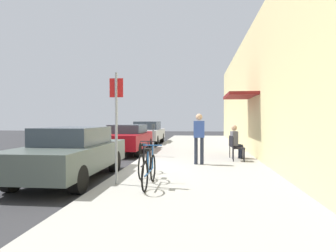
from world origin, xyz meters
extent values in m
plane|color=#2D2D30|center=(0.00, 0.00, 0.00)|extent=(60.00, 60.00, 0.00)
cube|color=#9E9B93|center=(2.25, 2.00, 0.06)|extent=(4.50, 32.00, 0.12)
cube|color=beige|center=(4.65, 2.00, 2.82)|extent=(0.30, 32.00, 5.64)
cube|color=maroon|center=(3.95, 3.41, 2.60)|extent=(1.10, 2.80, 0.12)
cube|color=#47514C|center=(-1.10, -1.36, 0.64)|extent=(1.80, 4.40, 0.64)
cube|color=#333D47|center=(-1.10, -1.21, 1.19)|extent=(1.48, 2.11, 0.46)
cylinder|color=black|center=(-0.31, 0.00, 0.32)|extent=(0.22, 0.64, 0.64)
cylinder|color=black|center=(-1.89, 0.00, 0.32)|extent=(0.22, 0.64, 0.64)
cylinder|color=black|center=(-0.31, -2.72, 0.32)|extent=(0.22, 0.64, 0.64)
cylinder|color=black|center=(-1.89, -2.72, 0.32)|extent=(0.22, 0.64, 0.64)
cube|color=maroon|center=(-1.10, 4.77, 0.64)|extent=(1.80, 4.40, 0.65)
cube|color=#333D47|center=(-1.10, 4.92, 1.17)|extent=(1.48, 2.11, 0.40)
cylinder|color=black|center=(-0.31, 6.13, 0.32)|extent=(0.22, 0.64, 0.64)
cylinder|color=black|center=(-1.89, 6.13, 0.32)|extent=(0.22, 0.64, 0.64)
cylinder|color=black|center=(-0.31, 3.41, 0.32)|extent=(0.22, 0.64, 0.64)
cylinder|color=black|center=(-1.89, 3.41, 0.32)|extent=(0.22, 0.64, 0.64)
cube|color=#B7B7BC|center=(-1.10, 10.10, 0.64)|extent=(1.80, 4.40, 0.64)
cube|color=#333D47|center=(-1.10, 10.25, 1.22)|extent=(1.48, 2.11, 0.51)
cylinder|color=black|center=(-0.31, 11.46, 0.32)|extent=(0.22, 0.64, 0.64)
cylinder|color=black|center=(-1.89, 11.46, 0.32)|extent=(0.22, 0.64, 0.64)
cylinder|color=black|center=(-0.31, 8.73, 0.32)|extent=(0.22, 0.64, 0.64)
cylinder|color=black|center=(-1.89, 8.73, 0.32)|extent=(0.22, 0.64, 0.64)
cylinder|color=slate|center=(0.45, 2.90, 0.67)|extent=(0.07, 0.07, 1.10)
cube|color=#383D42|center=(0.45, 2.90, 1.33)|extent=(0.12, 0.10, 0.22)
cylinder|color=gray|center=(0.40, -2.22, 1.42)|extent=(0.06, 0.06, 2.60)
cube|color=red|center=(0.40, -2.20, 2.37)|extent=(0.32, 0.02, 0.44)
torus|color=black|center=(1.20, -1.82, 0.45)|extent=(0.04, 0.66, 0.66)
torus|color=black|center=(1.20, -2.87, 0.45)|extent=(0.04, 0.66, 0.66)
cylinder|color=#1E4C8C|center=(1.20, -2.35, 0.45)|extent=(0.04, 1.05, 0.04)
cylinder|color=#1E4C8C|center=(1.20, -2.50, 0.70)|extent=(0.04, 0.04, 0.50)
cube|color=black|center=(1.20, -2.50, 0.97)|extent=(0.10, 0.20, 0.06)
cylinder|color=#1E4C8C|center=(1.20, -1.87, 0.73)|extent=(0.03, 0.03, 0.56)
cylinder|color=#1E4C8C|center=(1.20, -1.87, 1.01)|extent=(0.46, 0.03, 0.03)
torus|color=black|center=(0.88, -0.63, 0.45)|extent=(0.04, 0.66, 0.66)
torus|color=black|center=(0.88, -1.68, 0.45)|extent=(0.04, 0.66, 0.66)
cylinder|color=black|center=(0.88, -1.16, 0.45)|extent=(0.04, 1.05, 0.04)
cylinder|color=black|center=(0.88, -1.31, 0.70)|extent=(0.04, 0.04, 0.50)
cube|color=black|center=(0.88, -1.31, 0.97)|extent=(0.10, 0.20, 0.06)
cylinder|color=black|center=(0.88, -0.68, 0.73)|extent=(0.03, 0.03, 0.56)
cylinder|color=black|center=(0.88, -0.68, 1.01)|extent=(0.46, 0.03, 0.03)
cylinder|color=black|center=(3.94, 2.10, 0.34)|extent=(0.04, 0.04, 0.45)
cylinder|color=black|center=(3.91, 1.72, 0.34)|extent=(0.04, 0.04, 0.45)
cylinder|color=black|center=(3.56, 2.13, 0.34)|extent=(0.04, 0.04, 0.45)
cylinder|color=black|center=(3.53, 1.75, 0.34)|extent=(0.04, 0.04, 0.45)
cube|color=black|center=(3.73, 1.92, 0.59)|extent=(0.47, 0.47, 0.03)
cube|color=black|center=(3.53, 1.94, 0.79)|extent=(0.07, 0.44, 0.40)
cylinder|color=black|center=(3.88, 2.92, 0.34)|extent=(0.04, 0.04, 0.45)
cylinder|color=black|center=(3.96, 2.54, 0.34)|extent=(0.04, 0.04, 0.45)
cylinder|color=black|center=(3.51, 2.84, 0.34)|extent=(0.04, 0.04, 0.45)
cylinder|color=black|center=(3.59, 2.47, 0.34)|extent=(0.04, 0.04, 0.45)
cube|color=black|center=(3.73, 2.69, 0.59)|extent=(0.52, 0.52, 0.03)
cube|color=black|center=(3.53, 2.65, 0.79)|extent=(0.11, 0.44, 0.40)
cylinder|color=#232838|center=(3.89, 2.83, 0.35)|extent=(0.11, 0.11, 0.47)
cylinder|color=#232838|center=(3.76, 2.80, 0.59)|extent=(0.38, 0.21, 0.14)
cylinder|color=#232838|center=(3.93, 2.63, 0.35)|extent=(0.11, 0.11, 0.47)
cylinder|color=#232838|center=(3.80, 2.61, 0.59)|extent=(0.38, 0.21, 0.14)
cube|color=#595960|center=(3.66, 2.68, 0.89)|extent=(0.29, 0.40, 0.56)
sphere|color=tan|center=(3.66, 2.68, 1.30)|extent=(0.22, 0.22, 0.22)
cylinder|color=#232838|center=(2.21, 1.00, 0.57)|extent=(0.12, 0.12, 0.90)
cylinder|color=#232838|center=(2.41, 1.00, 0.57)|extent=(0.12, 0.12, 0.90)
cube|color=#334C99|center=(2.31, 1.00, 1.30)|extent=(0.36, 0.22, 0.56)
sphere|color=tan|center=(2.31, 1.00, 1.71)|extent=(0.22, 0.22, 0.22)
camera|label=1|loc=(2.33, -8.84, 1.65)|focal=31.25mm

